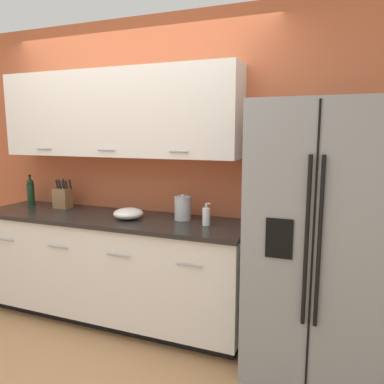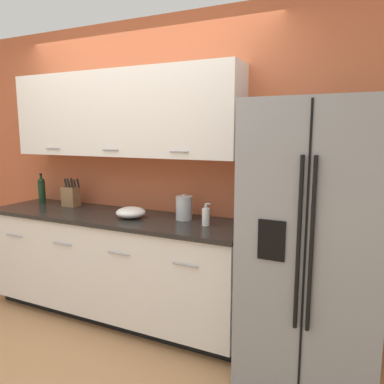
% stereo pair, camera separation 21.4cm
% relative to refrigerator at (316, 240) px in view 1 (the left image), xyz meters
% --- Properties ---
extents(ground_plane, '(14.00, 14.00, 0.00)m').
position_rel_refrigerator_xyz_m(ground_plane, '(-1.58, -0.79, -0.91)').
color(ground_plane, '#B27F51').
extents(wall_back, '(10.00, 0.39, 2.60)m').
position_rel_refrigerator_xyz_m(wall_back, '(-1.61, 0.36, 0.52)').
color(wall_back, '#BC5B38').
rests_on(wall_back, ground_plane).
extents(counter_unit, '(2.41, 0.64, 0.92)m').
position_rel_refrigerator_xyz_m(counter_unit, '(-1.68, 0.07, -0.44)').
color(counter_unit, black).
rests_on(counter_unit, ground_plane).
extents(refrigerator, '(0.85, 0.79, 1.82)m').
position_rel_refrigerator_xyz_m(refrigerator, '(0.00, 0.00, 0.00)').
color(refrigerator, gray).
rests_on(refrigerator, ground_plane).
extents(knife_block, '(0.17, 0.11, 0.28)m').
position_rel_refrigerator_xyz_m(knife_block, '(-2.28, 0.19, 0.11)').
color(knife_block, olive).
rests_on(knife_block, counter_unit).
extents(wine_bottle, '(0.07, 0.07, 0.30)m').
position_rel_refrigerator_xyz_m(wine_bottle, '(-2.66, 0.20, 0.14)').
color(wine_bottle, black).
rests_on(wine_bottle, counter_unit).
extents(soap_dispenser, '(0.06, 0.06, 0.17)m').
position_rel_refrigerator_xyz_m(soap_dispenser, '(-0.81, 0.07, 0.08)').
color(soap_dispenser, white).
rests_on(soap_dispenser, counter_unit).
extents(steel_canister, '(0.14, 0.14, 0.21)m').
position_rel_refrigerator_xyz_m(steel_canister, '(-1.05, 0.17, 0.11)').
color(steel_canister, '#B7B7BA').
rests_on(steel_canister, counter_unit).
extents(mixing_bowl, '(0.25, 0.25, 0.09)m').
position_rel_refrigerator_xyz_m(mixing_bowl, '(-1.47, 0.03, 0.06)').
color(mixing_bowl, white).
rests_on(mixing_bowl, counter_unit).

